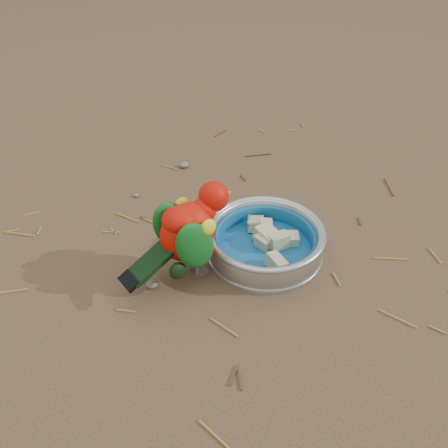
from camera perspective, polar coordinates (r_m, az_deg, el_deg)
ground at (r=0.99m, az=2.44°, el=-2.30°), size 60.00×60.00×0.00m
food_bowl at (r=0.97m, az=4.64°, el=-3.11°), size 0.22×0.22×0.02m
bowl_wall at (r=0.95m, az=4.73°, el=-1.74°), size 0.22×0.22×0.04m
fruit_wedges at (r=0.95m, az=4.71°, el=-2.06°), size 0.13×0.13×0.03m
lory_parrot at (r=0.88m, az=-3.89°, el=-1.47°), size 0.22×0.13×0.17m
ground_debris at (r=1.07m, az=1.00°, el=1.19°), size 0.90×0.80×0.01m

